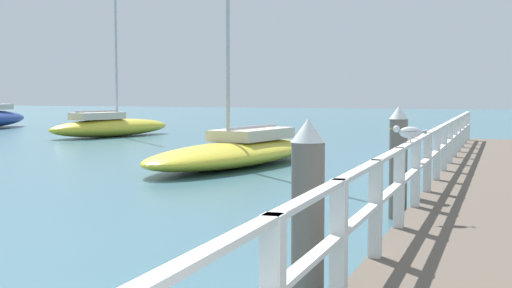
# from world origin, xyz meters

# --- Properties ---
(pier_deck) EXTENTS (2.44, 23.80, 0.36)m
(pier_deck) POSITION_xyz_m (0.00, 11.90, 0.18)
(pier_deck) COLOR brown
(pier_deck) RESTS_ON ground_plane
(pier_railing) EXTENTS (0.12, 22.32, 0.95)m
(pier_railing) POSITION_xyz_m (-1.14, 11.90, 0.95)
(pier_railing) COLOR silver
(pier_railing) RESTS_ON pier_deck
(dock_piling_near) EXTENTS (0.29, 0.29, 1.74)m
(dock_piling_near) POSITION_xyz_m (-1.52, 4.47, 0.88)
(dock_piling_near) COLOR #6B6056
(dock_piling_near) RESTS_ON ground_plane
(dock_piling_far) EXTENTS (0.29, 0.29, 1.74)m
(dock_piling_far) POSITION_xyz_m (-1.52, 9.71, 0.88)
(dock_piling_far) COLOR #6B6056
(dock_piling_far) RESTS_ON ground_plane
(seagull_foreground) EXTENTS (0.47, 0.22, 0.21)m
(seagull_foreground) POSITION_xyz_m (-1.15, 8.07, 1.44)
(seagull_foreground) COLOR white
(seagull_foreground) RESTS_ON pier_railing
(boat_0) EXTENTS (3.78, 6.67, 8.05)m
(boat_0) POSITION_xyz_m (-16.21, 25.47, 0.45)
(boat_0) COLOR gold
(boat_0) RESTS_ON ground_plane
(boat_3) EXTENTS (3.52, 7.84, 7.60)m
(boat_3) POSITION_xyz_m (-6.70, 16.20, 0.38)
(boat_3) COLOR gold
(boat_3) RESTS_ON ground_plane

